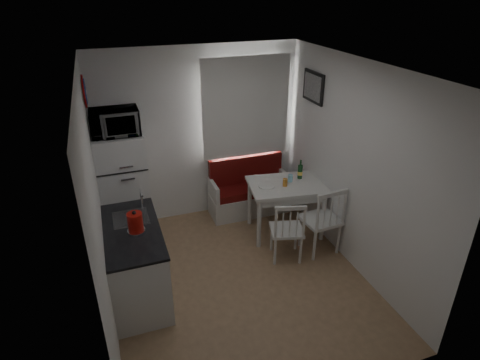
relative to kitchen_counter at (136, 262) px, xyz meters
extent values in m
cube|color=#96734F|center=(1.20, -0.16, -0.46)|extent=(3.00, 3.50, 0.02)
cube|color=white|center=(1.20, -0.16, 2.14)|extent=(3.00, 3.50, 0.02)
cube|color=white|center=(1.20, 1.59, 0.84)|extent=(3.00, 0.02, 2.60)
cube|color=white|center=(1.20, -1.91, 0.84)|extent=(3.00, 0.02, 2.60)
cube|color=white|center=(-0.30, -0.16, 0.84)|extent=(0.02, 3.50, 2.60)
cube|color=white|center=(2.70, -0.16, 0.84)|extent=(0.02, 3.50, 2.60)
cube|color=silver|center=(1.90, 1.56, 1.17)|extent=(1.22, 0.06, 1.47)
cube|color=white|center=(1.90, 1.49, 1.22)|extent=(1.35, 0.02, 1.50)
cube|color=silver|center=(0.00, -0.01, -0.03)|extent=(0.60, 1.30, 0.86)
cube|color=black|center=(0.00, -0.01, 0.43)|extent=(0.62, 1.32, 0.03)
cube|color=#99999E|center=(0.02, 0.24, 0.39)|extent=(0.40, 0.40, 0.10)
cylinder|color=silver|center=(0.18, 0.42, 0.57)|extent=(0.02, 0.02, 0.26)
cylinder|color=#194397|center=(-0.27, 1.29, 1.69)|extent=(0.03, 0.40, 0.40)
cube|color=black|center=(2.67, 0.94, 1.59)|extent=(0.04, 0.52, 0.42)
cube|color=silver|center=(1.90, 1.32, -0.28)|extent=(1.26, 0.48, 0.35)
cube|color=maroon|center=(1.90, 1.32, -0.05)|extent=(1.20, 0.44, 0.12)
cube|color=maroon|center=(1.90, 1.51, 0.22)|extent=(1.20, 0.10, 0.44)
cube|color=silver|center=(2.19, 0.63, 0.31)|extent=(1.15, 0.88, 0.04)
cube|color=silver|center=(2.19, 0.63, 0.23)|extent=(1.03, 0.76, 0.13)
cylinder|color=silver|center=(2.19, 0.63, -0.08)|extent=(0.06, 0.06, 0.75)
cube|color=silver|center=(1.94, 0.06, -0.03)|extent=(0.50, 0.49, 0.04)
cube|color=silver|center=(1.94, -0.12, 0.21)|extent=(0.39, 0.14, 0.43)
cube|color=silver|center=(2.44, 0.06, 0.03)|extent=(0.50, 0.48, 0.04)
cube|color=silver|center=(2.44, -0.14, 0.29)|extent=(0.45, 0.08, 0.49)
cube|color=white|center=(0.02, 1.24, 0.34)|extent=(0.64, 0.64, 1.59)
imported|color=white|center=(0.02, 1.19, 1.30)|extent=(0.60, 0.40, 0.33)
cylinder|color=#B2150E|center=(0.05, -0.09, 0.58)|extent=(0.20, 0.20, 0.26)
cylinder|color=orange|center=(2.14, 0.58, 0.39)|extent=(0.07, 0.07, 0.11)
cylinder|color=#86CCE5|center=(2.27, 0.68, 0.39)|extent=(0.06, 0.06, 0.11)
cylinder|color=white|center=(1.89, 0.65, 0.34)|extent=(0.23, 0.23, 0.02)
camera|label=1|loc=(-0.10, -3.90, 2.90)|focal=30.00mm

